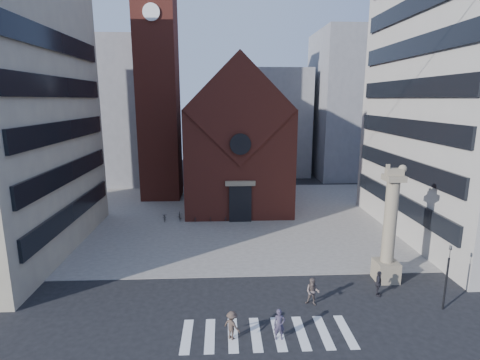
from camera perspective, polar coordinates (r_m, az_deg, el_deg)
name	(u,v)px	position (r m, az deg, el deg)	size (l,w,h in m)	color
ground	(253,306)	(25.49, 2.02, -18.58)	(120.00, 120.00, 0.00)	black
piazza	(239,216)	(42.88, -0.10, -5.46)	(46.00, 30.00, 0.05)	gray
zebra_crossing	(267,334)	(23.03, 4.16, -22.33)	(10.20, 3.20, 0.01)	white
church	(237,140)	(47.16, -0.45, 6.06)	(12.00, 16.65, 18.00)	maroon
campanile	(158,78)	(50.53, -12.42, 15.00)	(5.50, 5.50, 31.20)	maroon
bg_block_left	(109,112)	(64.44, -19.38, 9.73)	(16.00, 14.00, 22.00)	gray
bg_block_mid	(266,122)	(67.40, 4.01, 8.76)	(14.00, 12.00, 18.00)	gray
bg_block_right	(362,105)	(68.15, 18.08, 10.76)	(16.00, 14.00, 24.00)	gray
lion_column	(389,236)	(29.15, 21.75, -7.90)	(1.63, 1.60, 8.68)	gray
traffic_light	(447,276)	(27.25, 28.98, -12.67)	(0.13, 0.16, 4.30)	black
pedestrian_0	(279,325)	(22.20, 6.01, -21.07)	(0.65, 0.43, 1.78)	#3A3347
pedestrian_1	(313,292)	(25.56, 11.00, -16.36)	(0.90, 0.70, 1.84)	#61534E
pedestrian_2	(378,284)	(27.78, 20.34, -14.58)	(1.04, 0.43, 1.77)	#232128
pedestrian_3	(232,325)	(22.17, -1.24, -21.26)	(1.07, 0.61, 1.65)	#42342C
scooter_0	(165,217)	(41.76, -11.42, -5.56)	(0.56, 1.59, 0.84)	black
scooter_1	(180,216)	(41.53, -9.17, -5.50)	(0.44, 1.55, 0.93)	black
scooter_2	(195,217)	(41.39, -6.91, -5.56)	(0.56, 1.59, 0.84)	black
scooter_3	(210,216)	(41.29, -4.63, -5.49)	(0.44, 1.55, 0.93)	black
scooter_4	(225,216)	(41.28, -2.35, -5.53)	(0.56, 1.59, 0.84)	black
scooter_5	(240,216)	(41.31, -0.07, -5.44)	(0.44, 1.55, 0.93)	black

